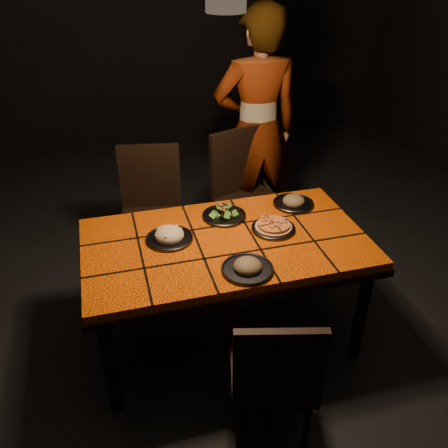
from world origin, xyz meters
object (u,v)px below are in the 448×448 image
object	(u,v)px
diner	(257,131)
plate_pasta	(169,236)
plate_pizza	(273,227)
chair_far_right	(245,188)
dining_table	(225,251)
chair_near	(275,376)
chair_far_left	(151,204)

from	to	relation	value
diner	plate_pasta	distance (m)	1.39
plate_pizza	diner	bearing A→B (deg)	76.33
chair_far_right	plate_pasta	distance (m)	1.09
dining_table	chair_near	distance (m)	0.81
chair_far_right	plate_pizza	xyz separation A→B (m)	(-0.10, -0.87, 0.18)
plate_pasta	dining_table	bearing A→B (deg)	-15.31
chair_far_left	diner	world-z (taller)	diner
diner	dining_table	bearing A→B (deg)	65.39
diner	plate_pizza	distance (m)	1.16
dining_table	plate_pizza	world-z (taller)	plate_pizza
chair_near	diner	bearing A→B (deg)	-91.56
dining_table	chair_near	size ratio (longest dim) A/B	1.86
diner	plate_pasta	xyz separation A→B (m)	(-0.88, -1.06, -0.16)
chair_near	chair_far_right	distance (m)	1.73
diner	chair_far_right	bearing A→B (deg)	57.88
diner	chair_near	bearing A→B (deg)	75.81
dining_table	chair_near	world-z (taller)	chair_near
chair_near	plate_pizza	world-z (taller)	chair_near
chair_far_left	plate_pasta	xyz separation A→B (m)	(0.01, -0.79, 0.21)
diner	plate_pasta	bearing A→B (deg)	52.34
diner	chair_far_left	bearing A→B (deg)	19.13
chair_near	chair_far_right	size ratio (longest dim) A/B	0.86
chair_far_left	chair_near	bearing A→B (deg)	-67.85
dining_table	plate_pizza	size ratio (longest dim) A/B	6.27
diner	plate_pizza	world-z (taller)	diner
dining_table	chair_far_left	size ratio (longest dim) A/B	1.66
chair_far_right	plate_pizza	world-z (taller)	chair_far_right
chair_far_left	chair_far_right	world-z (taller)	chair_far_right
chair_near	chair_far_right	world-z (taller)	chair_far_right
plate_pizza	plate_pasta	bearing A→B (deg)	174.71
dining_table	plate_pizza	bearing A→B (deg)	5.30
chair_near	chair_far_left	xyz separation A→B (m)	(-0.33, 1.66, 0.06)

